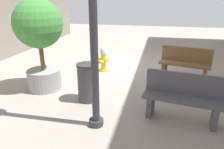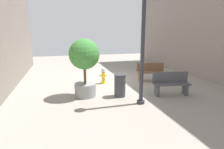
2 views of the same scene
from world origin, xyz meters
name	(u,v)px [view 1 (image 1 of 2)]	position (x,y,z in m)	size (l,w,h in m)	color
ground_plane	(126,66)	(0.00, 0.00, 0.00)	(23.40, 23.40, 0.00)	gray
fire_hydrant	(103,59)	(0.65, 0.71, 0.40)	(0.40, 0.37, 0.81)	gold
bench_near	(185,63)	(-1.93, 0.86, 0.48)	(1.52, 0.77, 0.95)	brown
bench_far	(183,97)	(-1.67, 3.25, 0.49)	(1.57, 0.67, 0.95)	#4C4C51
planter_tree	(39,35)	(1.80, 2.48, 1.46)	(1.21, 1.21, 2.34)	gray
trash_bin	(87,82)	(0.44, 2.88, 0.46)	(0.48, 0.48, 0.91)	#38383D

